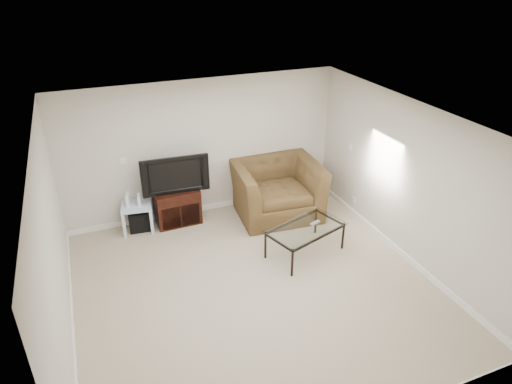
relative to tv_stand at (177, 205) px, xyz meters
name	(u,v)px	position (x,y,z in m)	size (l,w,h in m)	color
floor	(255,288)	(0.60, -2.28, -0.32)	(5.00, 5.00, 0.00)	tan
ceiling	(255,124)	(0.60, -2.28, 2.18)	(5.00, 5.00, 0.00)	white
wall_back	(203,148)	(0.60, 0.22, 0.93)	(5.00, 0.02, 2.50)	silver
wall_left	(53,254)	(-1.90, -2.28, 0.93)	(0.02, 5.00, 2.50)	silver
wall_right	(408,183)	(3.10, -2.28, 0.93)	(0.02, 5.00, 2.50)	silver
plate_back	(123,160)	(-0.80, 0.21, 0.93)	(0.12, 0.02, 0.12)	white
plate_right_switch	(350,147)	(3.09, -0.68, 0.93)	(0.02, 0.09, 0.13)	white
plate_right_outlet	(354,200)	(3.09, -0.98, -0.02)	(0.02, 0.08, 0.12)	white
tv_stand	(177,205)	(0.00, 0.00, 0.00)	(0.78, 0.54, 0.65)	black
dvd_player	(176,196)	(0.00, -0.04, 0.22)	(0.43, 0.30, 0.06)	black
television	(174,173)	(0.00, -0.03, 0.66)	(1.08, 0.22, 0.67)	black
side_table	(138,217)	(-0.70, 0.00, -0.08)	(0.51, 0.51, 0.49)	#A2B7C9
subwoofer	(140,219)	(-0.67, 0.02, -0.15)	(0.38, 0.38, 0.38)	black
game_console	(128,200)	(-0.83, 0.00, 0.28)	(0.05, 0.16, 0.22)	white
game_case	(139,199)	(-0.65, -0.03, 0.26)	(0.05, 0.14, 0.19)	silver
recliner	(277,181)	(1.79, -0.40, 0.34)	(1.53, 0.99, 1.33)	#4F311F
coffee_table	(305,240)	(1.67, -1.76, -0.08)	(1.24, 0.70, 0.48)	black
remote	(315,223)	(1.87, -1.70, 0.17)	(0.19, 0.05, 0.02)	#B2B2B7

